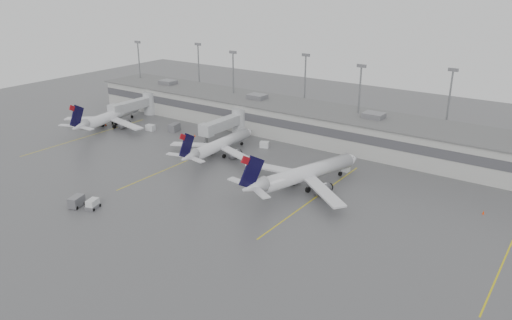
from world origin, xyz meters
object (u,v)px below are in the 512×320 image
Objects in this scene: jet_mid_right at (303,174)px; baggage_tug at (93,205)px; jet_far_left at (109,117)px; jet_mid_left at (219,145)px.

baggage_tug is at bearing -113.94° from jet_mid_right.
jet_far_left is at bearing 119.19° from baggage_tug.
jet_mid_right is 41.54m from baggage_tug.
jet_mid_right reaches higher than jet_mid_left.
jet_far_left is 9.22× the size of baggage_tug.
baggage_tug is (-1.26, -36.12, -2.13)m from jet_mid_left.
jet_far_left is 1.06× the size of jet_mid_left.
jet_mid_left is at bearing -173.30° from jet_mid_right.
jet_mid_right reaches higher than jet_far_left.
baggage_tug is (39.92, -37.05, -2.32)m from jet_far_left.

